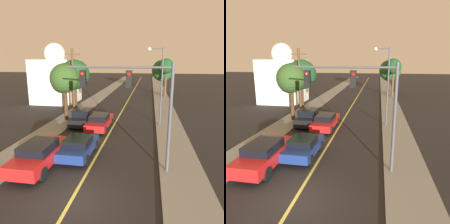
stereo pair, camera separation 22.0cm
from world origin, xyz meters
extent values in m
plane|color=black|center=(0.00, 0.00, 0.00)|extent=(200.00, 200.00, 0.00)
cube|color=black|center=(0.00, 36.00, 0.01)|extent=(8.10, 80.00, 0.01)
cube|color=#D1C14C|center=(0.00, 36.00, 0.01)|extent=(0.16, 76.00, 0.00)
cube|color=gray|center=(-5.30, 36.00, 0.06)|extent=(2.50, 80.00, 0.12)
cube|color=gray|center=(5.30, 36.00, 0.06)|extent=(2.50, 80.00, 0.12)
cube|color=navy|center=(-1.13, 4.70, 0.63)|extent=(1.78, 3.92, 0.58)
cube|color=black|center=(-1.13, 4.54, 1.12)|extent=(1.57, 1.76, 0.41)
cylinder|color=black|center=(-1.98, 5.92, 0.34)|extent=(0.22, 0.67, 0.67)
cylinder|color=black|center=(-0.29, 5.92, 0.34)|extent=(0.22, 0.67, 0.67)
cylinder|color=black|center=(-1.98, 3.49, 0.34)|extent=(0.22, 0.67, 0.67)
cylinder|color=black|center=(-0.29, 3.49, 0.34)|extent=(0.22, 0.67, 0.67)
cube|color=red|center=(-1.13, 10.88, 0.61)|extent=(1.78, 4.75, 0.60)
cube|color=black|center=(-1.13, 10.69, 1.15)|extent=(1.57, 2.14, 0.48)
cylinder|color=black|center=(-1.98, 12.35, 0.31)|extent=(0.22, 0.61, 0.61)
cylinder|color=black|center=(-0.29, 12.35, 0.31)|extent=(0.22, 0.61, 0.61)
cylinder|color=black|center=(-1.98, 9.40, 0.31)|extent=(0.22, 0.61, 0.61)
cylinder|color=black|center=(-0.29, 9.40, 0.31)|extent=(0.22, 0.61, 0.61)
cube|color=red|center=(-2.91, 2.97, 0.72)|extent=(1.85, 4.97, 0.70)
cube|color=black|center=(-2.91, 2.77, 1.32)|extent=(1.63, 2.24, 0.50)
cylinder|color=black|center=(-3.79, 4.51, 0.38)|extent=(0.22, 0.75, 0.75)
cylinder|color=black|center=(-2.04, 4.51, 0.38)|extent=(0.22, 0.75, 0.75)
cylinder|color=black|center=(-3.79, 1.43, 0.38)|extent=(0.22, 0.75, 0.75)
cylinder|color=black|center=(-2.04, 1.43, 0.38)|extent=(0.22, 0.75, 0.75)
cube|color=black|center=(-2.91, 11.40, 0.69)|extent=(1.76, 3.97, 0.71)
cube|color=black|center=(-2.91, 11.24, 1.35)|extent=(1.55, 1.79, 0.62)
cylinder|color=black|center=(-3.75, 12.63, 0.34)|extent=(0.22, 0.67, 0.67)
cylinder|color=black|center=(-2.08, 12.63, 0.34)|extent=(0.22, 0.67, 0.67)
cylinder|color=black|center=(-3.75, 10.17, 0.34)|extent=(0.22, 0.67, 0.67)
cylinder|color=black|center=(-2.08, 10.17, 0.34)|extent=(0.22, 0.67, 0.67)
cylinder|color=#47474C|center=(4.45, 3.44, 3.11)|extent=(0.18, 0.18, 5.99)
cylinder|color=#47474C|center=(1.65, 3.44, 5.86)|extent=(5.60, 0.12, 0.12)
cube|color=black|center=(2.21, 3.44, 5.25)|extent=(0.32, 0.28, 0.90)
sphere|color=red|center=(2.21, 3.26, 5.50)|extent=(0.20, 0.20, 0.20)
cube|color=black|center=(-0.31, 3.44, 5.25)|extent=(0.32, 0.28, 0.90)
sphere|color=red|center=(-0.31, 3.26, 5.50)|extent=(0.20, 0.20, 0.20)
cylinder|color=#47474C|center=(4.40, 12.57, 3.75)|extent=(0.14, 0.14, 7.26)
cylinder|color=#47474C|center=(3.78, 12.57, 7.23)|extent=(1.25, 0.09, 0.09)
sphere|color=beige|center=(3.15, 12.57, 7.18)|extent=(0.36, 0.36, 0.36)
cylinder|color=#513823|center=(-4.65, 13.84, 3.76)|extent=(0.24, 0.24, 7.29)
cube|color=#513823|center=(-4.65, 13.84, 6.81)|extent=(1.60, 0.12, 0.12)
cylinder|color=#3D2B1C|center=(-5.21, 12.92, 1.76)|extent=(0.39, 0.39, 3.27)
sphere|color=#2D4C1E|center=(-5.21, 12.92, 4.44)|extent=(2.99, 2.99, 2.99)
cylinder|color=#3D2B1C|center=(-5.25, 16.19, 1.77)|extent=(0.28, 0.28, 3.29)
sphere|color=#19471E|center=(-5.25, 16.19, 4.61)|extent=(3.41, 3.41, 3.41)
cylinder|color=#4C3823|center=(5.92, 30.43, 2.22)|extent=(0.44, 0.44, 4.21)
sphere|color=#19471E|center=(5.92, 30.43, 5.23)|extent=(2.57, 2.57, 2.57)
cylinder|color=#3D2B1C|center=(5.55, 33.83, 1.54)|extent=(0.30, 0.30, 2.85)
sphere|color=#235628|center=(5.55, 33.83, 4.36)|extent=(3.97, 3.97, 3.97)
cube|color=silver|center=(-10.48, 22.64, 3.14)|extent=(5.87, 5.87, 6.29)
sphere|color=silver|center=(-10.48, 22.64, 7.12)|extent=(3.05, 3.05, 3.05)
camera|label=1|loc=(3.32, -8.17, 6.22)|focal=35.00mm
camera|label=2|loc=(3.54, -8.14, 6.22)|focal=35.00mm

